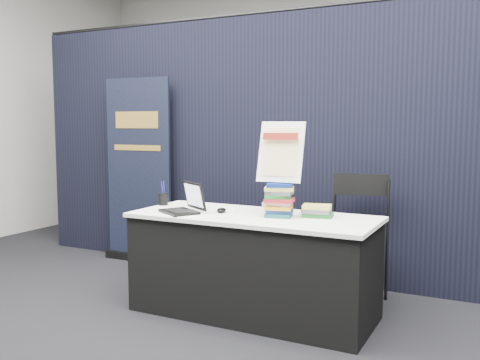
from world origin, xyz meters
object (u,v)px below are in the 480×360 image
display_table (253,265)px  pullup_banner (139,181)px  book_stack_tall (279,200)px  info_sign (281,152)px  stacking_chair (355,233)px  laptop (182,205)px  book_stack_short (317,211)px

display_table → pullup_banner: size_ratio=0.96×
book_stack_tall → info_sign: 0.34m
display_table → info_sign: info_sign is taller
info_sign → stacking_chair: size_ratio=0.45×
laptop → stacking_chair: (1.11, 0.75, -0.24)m
book_stack_tall → pullup_banner: size_ratio=0.13×
laptop → pullup_banner: (-1.21, 1.04, 0.03)m
info_sign → pullup_banner: size_ratio=0.24×
info_sign → stacking_chair: info_sign is taller
book_stack_short → info_sign: bearing=-160.3°
display_table → book_stack_tall: bearing=3.5°
stacking_chair → pullup_banner: bearing=160.9°
info_sign → stacking_chair: bearing=51.9°
display_table → book_stack_short: 0.62m
pullup_banner → stacking_chair: (2.32, -0.29, -0.27)m
book_stack_short → stacking_chair: (0.15, 0.47, -0.23)m
laptop → pullup_banner: size_ratio=0.20×
laptop → book_stack_short: 1.00m
laptop → stacking_chair: stacking_chair is taller
display_table → stacking_chair: size_ratio=1.78×
book_stack_tall → book_stack_short: 0.29m
stacking_chair → book_stack_tall: bearing=-136.4°
display_table → book_stack_short: bearing=16.5°
book_stack_short → pullup_banner: pullup_banner is taller
book_stack_tall → stacking_chair: size_ratio=0.24×
book_stack_short → display_table: bearing=-163.5°
info_sign → pullup_banner: bearing=154.0°
book_stack_short → info_sign: size_ratio=0.53×
book_stack_tall → pullup_banner: bearing=155.6°
laptop → pullup_banner: pullup_banner is taller
book_stack_short → laptop: bearing=-163.5°
display_table → book_stack_tall: 0.53m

